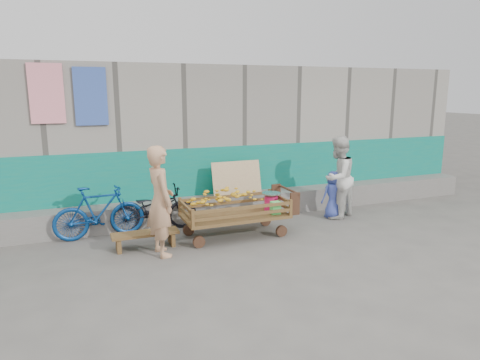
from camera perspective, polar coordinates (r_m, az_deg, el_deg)
name	(u,v)px	position (r m, az deg, el deg)	size (l,w,h in m)	color
ground	(272,260)	(6.56, 4.24, -10.57)	(80.00, 80.00, 0.00)	#54524D
building_wall	(196,137)	(9.92, -5.91, 5.77)	(12.00, 3.50, 3.00)	gray
banana_cart	(233,205)	(7.38, -0.95, -3.34)	(1.96, 0.90, 0.84)	brown
bench	(145,236)	(7.12, -12.51, -7.34)	(1.06, 0.32, 0.27)	brown
vendor_man	(160,201)	(6.61, -10.58, -2.78)	(0.62, 0.41, 1.70)	tan
woman	(338,178)	(8.65, 12.90, 0.31)	(0.79, 0.62, 1.63)	silver
child	(333,195)	(8.70, 12.31, -1.91)	(0.46, 0.30, 0.95)	#3849A6
bicycle_dark	(154,209)	(7.89, -11.38, -3.78)	(0.54, 1.55, 0.81)	black
bicycle_blue	(99,212)	(7.72, -18.24, -4.09)	(0.43, 1.52, 0.92)	navy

